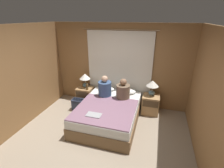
{
  "coord_description": "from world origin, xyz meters",
  "views": [
    {
      "loc": [
        1.11,
        -2.68,
        2.65
      ],
      "look_at": [
        0.0,
        1.13,
        0.99
      ],
      "focal_mm": 26.0,
      "sensor_mm": 36.0,
      "label": 1
    }
  ],
  "objects_px": {
    "nightstand_right": "(150,104)",
    "laptop_on_bed": "(94,115)",
    "nightstand_left": "(85,95)",
    "person_right_in_bed": "(123,91)",
    "lamp_left": "(85,78)",
    "pillow_right": "(127,91)",
    "bed": "(109,113)",
    "beer_bottle_on_left_stand": "(87,87)",
    "pillow_left": "(106,89)",
    "backpack_on_floor": "(78,104)",
    "lamp_right": "(152,85)",
    "person_left_in_bed": "(105,88)"
  },
  "relations": [
    {
      "from": "nightstand_right",
      "to": "laptop_on_bed",
      "type": "bearing_deg",
      "value": -130.89
    },
    {
      "from": "nightstand_left",
      "to": "person_right_in_bed",
      "type": "bearing_deg",
      "value": -14.25
    },
    {
      "from": "lamp_left",
      "to": "pillow_right",
      "type": "height_order",
      "value": "lamp_left"
    },
    {
      "from": "bed",
      "to": "beer_bottle_on_left_stand",
      "type": "height_order",
      "value": "beer_bottle_on_left_stand"
    },
    {
      "from": "pillow_left",
      "to": "backpack_on_floor",
      "type": "distance_m",
      "value": 0.97
    },
    {
      "from": "bed",
      "to": "laptop_on_bed",
      "type": "xyz_separation_m",
      "value": [
        -0.16,
        -0.62,
        0.31
      ]
    },
    {
      "from": "laptop_on_bed",
      "to": "bed",
      "type": "bearing_deg",
      "value": 75.43
    },
    {
      "from": "pillow_right",
      "to": "nightstand_right",
      "type": "bearing_deg",
      "value": -3.3
    },
    {
      "from": "nightstand_left",
      "to": "person_right_in_bed",
      "type": "xyz_separation_m",
      "value": [
        1.31,
        -0.33,
        0.49
      ]
    },
    {
      "from": "nightstand_right",
      "to": "backpack_on_floor",
      "type": "height_order",
      "value": "nightstand_right"
    },
    {
      "from": "nightstand_left",
      "to": "beer_bottle_on_left_stand",
      "type": "distance_m",
      "value": 0.41
    },
    {
      "from": "person_right_in_bed",
      "to": "beer_bottle_on_left_stand",
      "type": "bearing_deg",
      "value": 169.58
    },
    {
      "from": "lamp_left",
      "to": "laptop_on_bed",
      "type": "distance_m",
      "value": 1.71
    },
    {
      "from": "lamp_left",
      "to": "lamp_right",
      "type": "relative_size",
      "value": 1.0
    },
    {
      "from": "backpack_on_floor",
      "to": "lamp_right",
      "type": "bearing_deg",
      "value": 13.25
    },
    {
      "from": "beer_bottle_on_left_stand",
      "to": "backpack_on_floor",
      "type": "bearing_deg",
      "value": -119.31
    },
    {
      "from": "bed",
      "to": "nightstand_left",
      "type": "height_order",
      "value": "nightstand_left"
    },
    {
      "from": "lamp_left",
      "to": "beer_bottle_on_left_stand",
      "type": "xyz_separation_m",
      "value": [
        0.14,
        -0.18,
        -0.22
      ]
    },
    {
      "from": "nightstand_left",
      "to": "nightstand_right",
      "type": "bearing_deg",
      "value": 0.0
    },
    {
      "from": "beer_bottle_on_left_stand",
      "to": "lamp_right",
      "type": "bearing_deg",
      "value": 5.29
    },
    {
      "from": "lamp_right",
      "to": "laptop_on_bed",
      "type": "relative_size",
      "value": 1.31
    },
    {
      "from": "nightstand_right",
      "to": "person_left_in_bed",
      "type": "relative_size",
      "value": 0.9
    },
    {
      "from": "nightstand_left",
      "to": "laptop_on_bed",
      "type": "xyz_separation_m",
      "value": [
        0.87,
        -1.38,
        0.3
      ]
    },
    {
      "from": "bed",
      "to": "lamp_left",
      "type": "bearing_deg",
      "value": 141.61
    },
    {
      "from": "nightstand_left",
      "to": "beer_bottle_on_left_stand",
      "type": "height_order",
      "value": "beer_bottle_on_left_stand"
    },
    {
      "from": "bed",
      "to": "lamp_left",
      "type": "height_order",
      "value": "lamp_left"
    },
    {
      "from": "pillow_left",
      "to": "beer_bottle_on_left_stand",
      "type": "relative_size",
      "value": 2.12
    },
    {
      "from": "pillow_left",
      "to": "beer_bottle_on_left_stand",
      "type": "xyz_separation_m",
      "value": [
        -0.57,
        -0.16,
        0.05
      ]
    },
    {
      "from": "beer_bottle_on_left_stand",
      "to": "laptop_on_bed",
      "type": "bearing_deg",
      "value": -59.83
    },
    {
      "from": "lamp_right",
      "to": "laptop_on_bed",
      "type": "height_order",
      "value": "lamp_right"
    },
    {
      "from": "pillow_left",
      "to": "person_right_in_bed",
      "type": "relative_size",
      "value": 0.86
    },
    {
      "from": "nightstand_right",
      "to": "lamp_right",
      "type": "bearing_deg",
      "value": 90.0
    },
    {
      "from": "lamp_left",
      "to": "nightstand_left",
      "type": "bearing_deg",
      "value": -90.0
    },
    {
      "from": "pillow_left",
      "to": "backpack_on_floor",
      "type": "xyz_separation_m",
      "value": [
        -0.75,
        -0.48,
        -0.4
      ]
    },
    {
      "from": "lamp_left",
      "to": "person_left_in_bed",
      "type": "xyz_separation_m",
      "value": [
        0.79,
        -0.39,
        -0.08
      ]
    },
    {
      "from": "bed",
      "to": "backpack_on_floor",
      "type": "xyz_separation_m",
      "value": [
        -1.08,
        0.32,
        -0.07
      ]
    },
    {
      "from": "nightstand_right",
      "to": "pillow_left",
      "type": "xyz_separation_m",
      "value": [
        -1.36,
        0.04,
        0.32
      ]
    },
    {
      "from": "person_left_in_bed",
      "to": "nightstand_right",
      "type": "bearing_deg",
      "value": 14.6
    },
    {
      "from": "pillow_right",
      "to": "person_right_in_bed",
      "type": "height_order",
      "value": "person_right_in_bed"
    },
    {
      "from": "bed",
      "to": "backpack_on_floor",
      "type": "bearing_deg",
      "value": 163.31
    },
    {
      "from": "laptop_on_bed",
      "to": "person_right_in_bed",
      "type": "bearing_deg",
      "value": 67.2
    },
    {
      "from": "lamp_left",
      "to": "backpack_on_floor",
      "type": "relative_size",
      "value": 1.25
    },
    {
      "from": "person_right_in_bed",
      "to": "bed",
      "type": "bearing_deg",
      "value": -123.25
    },
    {
      "from": "lamp_left",
      "to": "bed",
      "type": "bearing_deg",
      "value": -38.39
    },
    {
      "from": "lamp_right",
      "to": "backpack_on_floor",
      "type": "xyz_separation_m",
      "value": [
        -2.11,
        -0.5,
        -0.66
      ]
    },
    {
      "from": "lamp_left",
      "to": "backpack_on_floor",
      "type": "xyz_separation_m",
      "value": [
        -0.04,
        -0.5,
        -0.66
      ]
    },
    {
      "from": "laptop_on_bed",
      "to": "person_left_in_bed",
      "type": "bearing_deg",
      "value": 94.58
    },
    {
      "from": "pillow_left",
      "to": "bed",
      "type": "bearing_deg",
      "value": -67.55
    },
    {
      "from": "nightstand_right",
      "to": "backpack_on_floor",
      "type": "xyz_separation_m",
      "value": [
        -2.11,
        -0.44,
        -0.08
      ]
    },
    {
      "from": "pillow_left",
      "to": "laptop_on_bed",
      "type": "xyz_separation_m",
      "value": [
        0.17,
        -1.42,
        -0.02
      ]
    }
  ]
}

